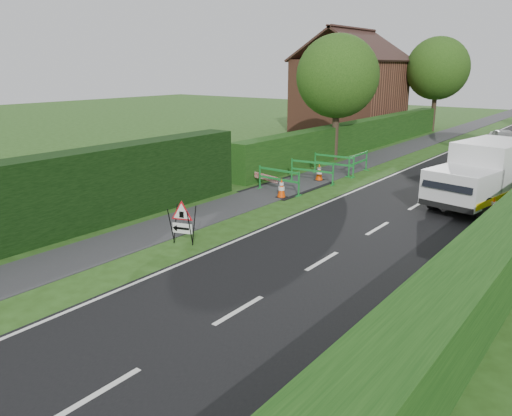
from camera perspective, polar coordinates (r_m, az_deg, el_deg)
The scene contains 19 objects.
ground at distance 11.87m, azimuth -14.65°, elevation -9.69°, with size 120.00×120.00×0.00m, color #254513.
footpath at distance 43.30m, azimuth 21.86°, elevation 8.14°, with size 2.00×90.00×0.02m, color #2D2D30.
hedge_west_near at distance 15.88m, azimuth -25.93°, elevation -4.19°, with size 1.10×18.00×2.50m, color black.
hedge_west_far at distance 31.90m, azimuth 11.77°, elevation 6.53°, with size 1.00×24.00×1.80m, color #14380F.
house_west at distance 40.95m, azimuth 10.62°, elevation 12.69°, with size 7.50×7.40×7.88m.
tree_nw at distance 27.76m, azimuth 9.31°, elevation 14.61°, with size 4.40×4.40×6.70m.
tree_fw at distance 42.51m, azimuth 20.03°, elevation 14.75°, with size 4.80×4.80×7.24m.
triangle_sign at distance 14.53m, azimuth -8.58°, elevation -1.27°, with size 0.96×0.96×1.11m.
works_van at distance 20.22m, azimuth 24.56°, elevation 3.69°, with size 2.83×5.39×2.34m.
traffic_cone_0 at distance 18.67m, azimuth 25.48°, elevation -0.02°, with size 0.38×0.38×0.79m.
traffic_cone_1 at distance 20.95m, azimuth 26.85°, elevation 1.41°, with size 0.38×0.38×0.79m.
traffic_cone_3 at distance 19.67m, azimuth 2.93°, elevation 2.29°, with size 0.38×0.38×0.79m.
traffic_cone_4 at distance 22.83m, azimuth 7.23°, elevation 4.09°, with size 0.38×0.38×0.79m.
ped_barrier_0 at distance 20.48m, azimuth 2.62°, elevation 3.52°, with size 2.07×0.43×1.00m.
ped_barrier_1 at distance 22.33m, azimuth 6.42°, elevation 4.48°, with size 2.09×0.59×1.00m.
ped_barrier_2 at distance 24.00m, azimuth 8.90°, elevation 5.19°, with size 2.08×0.47×1.00m.
ped_barrier_3 at distance 24.59m, azimuth 11.60°, elevation 5.31°, with size 0.42×2.07×1.00m.
redwhite_plank at distance 21.41m, azimuth 1.12°, elevation 2.35°, with size 1.50×0.04×0.25m, color red.
hatchback_car at distance 35.28m, azimuth 26.47°, elevation 7.07°, with size 1.42×3.52×1.20m, color white.
Camera 1 is at (8.64, -6.40, 5.03)m, focal length 35.00 mm.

